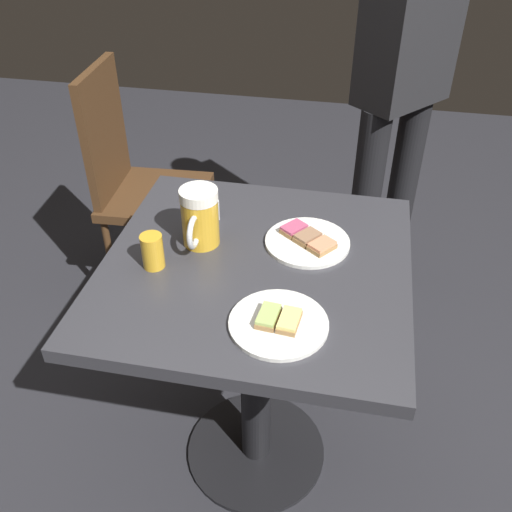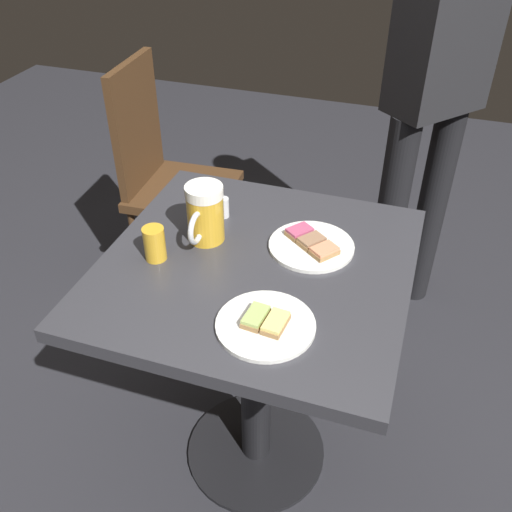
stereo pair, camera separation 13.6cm
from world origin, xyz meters
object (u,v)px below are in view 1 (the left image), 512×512
beer_mug (200,218)px  cafe_chair (136,178)px  salt_shaker (214,210)px  beer_glass_small (153,251)px  plate_far (279,323)px  plate_near (307,241)px  patron_standing (403,78)px

beer_mug → cafe_chair: cafe_chair is taller
salt_shaker → beer_glass_small: bearing=-21.6°
beer_mug → plate_far: bearing=43.2°
plate_near → beer_mug: beer_mug is taller
beer_glass_small → cafe_chair: 0.90m
beer_glass_small → salt_shaker: 0.25m
plate_near → plate_far: size_ratio=1.01×
plate_near → patron_standing: size_ratio=0.13×
salt_shaker → cafe_chair: bearing=-139.6°
salt_shaker → patron_standing: (-0.72, 0.48, 0.14)m
beer_glass_small → plate_near: bearing=114.9°
patron_standing → plate_far: bearing=27.3°
plate_far → beer_mug: (-0.26, -0.24, 0.07)m
beer_glass_small → salt_shaker: beer_glass_small is taller
plate_far → beer_glass_small: (-0.14, -0.33, 0.04)m
plate_far → beer_glass_small: size_ratio=2.45×
beer_mug → beer_glass_small: bearing=-37.1°
plate_near → salt_shaker: salt_shaker is taller
plate_near → cafe_chair: 0.97m
plate_near → cafe_chair: bearing=-130.1°
cafe_chair → plate_near: bearing=46.6°
plate_far → cafe_chair: bearing=-142.6°
plate_near → plate_far: bearing=-4.3°
plate_near → patron_standing: patron_standing is taller
patron_standing → plate_near: bearing=24.2°
patron_standing → salt_shaker: bearing=6.1°
plate_near → beer_glass_small: bearing=-65.1°
plate_far → plate_near: bearing=175.7°
beer_glass_small → patron_standing: patron_standing is taller
salt_shaker → cafe_chair: (-0.54, -0.46, -0.25)m
beer_glass_small → patron_standing: bearing=148.9°
plate_near → plate_far: 0.31m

